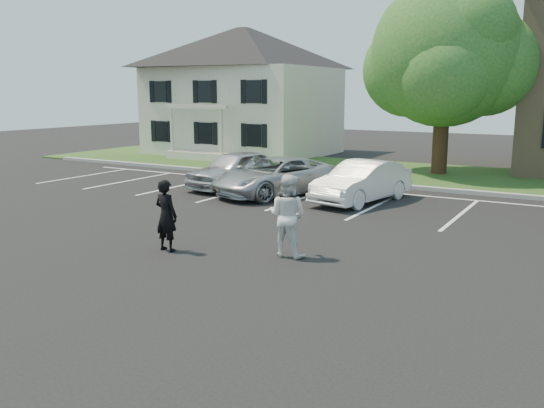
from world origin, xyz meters
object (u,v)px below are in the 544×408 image
object	(u,v)px
car_white_sedan	(362,182)
man_white_shirt	(288,216)
house	(244,91)
tree	(448,56)
man_black_suit	(166,215)
car_silver_west	(236,169)
car_silver_minivan	(277,176)

from	to	relation	value
car_white_sedan	man_white_shirt	bearing A→B (deg)	-70.62
house	tree	world-z (taller)	tree
man_black_suit	car_silver_west	bearing A→B (deg)	-62.47
house	car_silver_minivan	size ratio (longest dim) A/B	2.04
man_white_shirt	car_silver_west	world-z (taller)	man_white_shirt
house	car_white_sedan	size ratio (longest dim) A/B	2.37
man_black_suit	man_white_shirt	bearing A→B (deg)	-154.44
car_silver_west	car_white_sedan	xyz separation A→B (m)	(5.45, -0.32, -0.04)
man_white_shirt	car_silver_minivan	bearing A→B (deg)	-59.08
tree	car_white_sedan	world-z (taller)	tree
man_white_shirt	car_silver_west	size ratio (longest dim) A/B	0.44
tree	car_silver_west	distance (m)	11.05
car_silver_west	car_white_sedan	size ratio (longest dim) A/B	1.02
house	man_white_shirt	size ratio (longest dim) A/B	5.31
house	man_black_suit	size ratio (longest dim) A/B	5.90
man_white_shirt	tree	bearing A→B (deg)	-89.45
man_black_suit	car_white_sedan	distance (m)	8.44
car_silver_minivan	car_white_sedan	bearing A→B (deg)	25.37
house	car_silver_west	world-z (taller)	house
house	tree	xyz separation A→B (m)	(13.03, -3.33, 1.52)
car_silver_west	house	bearing A→B (deg)	132.64
house	car_silver_minivan	xyz separation A→B (m)	(9.07, -11.82, -3.13)
man_white_shirt	car_silver_minivan	distance (m)	8.13
house	car_silver_minivan	distance (m)	15.22
man_black_suit	car_silver_minivan	bearing A→B (deg)	-75.23
car_silver_minivan	tree	bearing A→B (deg)	86.09
tree	man_white_shirt	size ratio (longest dim) A/B	4.54
tree	car_white_sedan	xyz separation A→B (m)	(-0.71, -8.25, -4.63)
house	car_white_sedan	distance (m)	17.19
house	car_white_sedan	world-z (taller)	house
man_white_shirt	car_silver_west	distance (m)	9.88
house	tree	size ratio (longest dim) A/B	1.17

